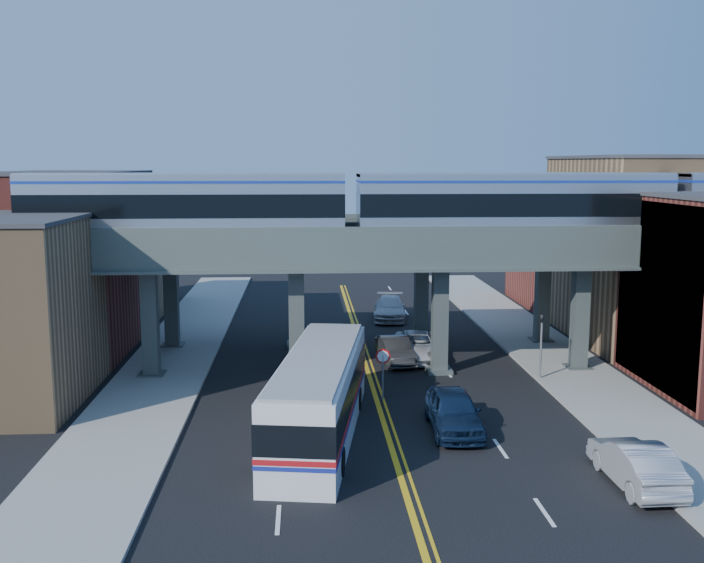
{
  "coord_description": "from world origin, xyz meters",
  "views": [
    {
      "loc": [
        -3.57,
        -34.61,
        11.73
      ],
      "look_at": [
        -0.99,
        7.01,
        5.4
      ],
      "focal_mm": 40.0,
      "sensor_mm": 36.0,
      "label": 1
    }
  ],
  "objects_px": {
    "transit_train": "(512,204)",
    "car_lane_d": "(390,308)",
    "car_lane_c": "(416,346)",
    "transit_bus": "(319,396)",
    "car_lane_b": "(396,350)",
    "traffic_signal": "(541,339)",
    "stop_sign": "(383,366)",
    "car_lane_a": "(454,411)",
    "car_parked_curb": "(636,463)"
  },
  "relations": [
    {
      "from": "transit_train",
      "to": "car_lane_d",
      "type": "distance_m",
      "value": 18.35
    },
    {
      "from": "car_lane_c",
      "to": "transit_bus",
      "type": "bearing_deg",
      "value": -108.26
    },
    {
      "from": "car_lane_b",
      "to": "car_lane_d",
      "type": "bearing_deg",
      "value": 78.91
    },
    {
      "from": "transit_train",
      "to": "car_lane_c",
      "type": "height_order",
      "value": "transit_train"
    },
    {
      "from": "transit_bus",
      "to": "car_lane_b",
      "type": "height_order",
      "value": "transit_bus"
    },
    {
      "from": "traffic_signal",
      "to": "car_lane_c",
      "type": "height_order",
      "value": "traffic_signal"
    },
    {
      "from": "stop_sign",
      "to": "car_lane_b",
      "type": "bearing_deg",
      "value": 78.37
    },
    {
      "from": "transit_train",
      "to": "car_lane_b",
      "type": "distance_m",
      "value": 10.9
    },
    {
      "from": "stop_sign",
      "to": "car_lane_d",
      "type": "xyz_separation_m",
      "value": [
        2.59,
        20.39,
        -0.92
      ]
    },
    {
      "from": "stop_sign",
      "to": "car_lane_c",
      "type": "bearing_deg",
      "value": 70.72
    },
    {
      "from": "stop_sign",
      "to": "car_lane_a",
      "type": "relative_size",
      "value": 0.49
    },
    {
      "from": "stop_sign",
      "to": "car_lane_c",
      "type": "distance_m",
      "value": 8.71
    },
    {
      "from": "transit_train",
      "to": "car_lane_d",
      "type": "height_order",
      "value": "transit_train"
    },
    {
      "from": "traffic_signal",
      "to": "transit_bus",
      "type": "distance_m",
      "value": 14.58
    },
    {
      "from": "car_lane_a",
      "to": "car_lane_d",
      "type": "distance_m",
      "value": 25.15
    },
    {
      "from": "transit_train",
      "to": "car_parked_curb",
      "type": "xyz_separation_m",
      "value": [
        0.58,
        -15.96,
        -8.64
      ]
    },
    {
      "from": "stop_sign",
      "to": "car_lane_a",
      "type": "distance_m",
      "value": 5.53
    },
    {
      "from": "traffic_signal",
      "to": "car_lane_a",
      "type": "bearing_deg",
      "value": -128.75
    },
    {
      "from": "transit_bus",
      "to": "car_lane_a",
      "type": "height_order",
      "value": "transit_bus"
    },
    {
      "from": "transit_train",
      "to": "traffic_signal",
      "type": "distance_m",
      "value": 7.57
    },
    {
      "from": "transit_train",
      "to": "car_lane_a",
      "type": "height_order",
      "value": "transit_train"
    },
    {
      "from": "traffic_signal",
      "to": "car_lane_c",
      "type": "relative_size",
      "value": 0.72
    },
    {
      "from": "car_lane_b",
      "to": "car_lane_c",
      "type": "relative_size",
      "value": 0.81
    },
    {
      "from": "car_lane_a",
      "to": "car_lane_d",
      "type": "xyz_separation_m",
      "value": [
        -0.07,
        25.15,
        -0.07
      ]
    },
    {
      "from": "stop_sign",
      "to": "car_lane_b",
      "type": "distance_m",
      "value": 7.51
    },
    {
      "from": "car_lane_c",
      "to": "car_parked_curb",
      "type": "relative_size",
      "value": 1.11
    },
    {
      "from": "car_lane_a",
      "to": "transit_train",
      "type": "bearing_deg",
      "value": 64.32
    },
    {
      "from": "traffic_signal",
      "to": "car_lane_d",
      "type": "distance_m",
      "value": 18.55
    },
    {
      "from": "transit_train",
      "to": "car_lane_b",
      "type": "xyz_separation_m",
      "value": [
        -6.12,
        2.29,
        -8.73
      ]
    },
    {
      "from": "car_lane_a",
      "to": "car_lane_c",
      "type": "height_order",
      "value": "car_lane_a"
    },
    {
      "from": "car_lane_c",
      "to": "car_lane_d",
      "type": "bearing_deg",
      "value": 97.89
    },
    {
      "from": "transit_bus",
      "to": "car_parked_curb",
      "type": "distance_m",
      "value": 12.95
    },
    {
      "from": "transit_train",
      "to": "car_lane_c",
      "type": "bearing_deg",
      "value": 146.29
    },
    {
      "from": "car_lane_d",
      "to": "stop_sign",
      "type": "bearing_deg",
      "value": -90.74
    },
    {
      "from": "car_lane_a",
      "to": "car_lane_c",
      "type": "relative_size",
      "value": 0.94
    },
    {
      "from": "car_lane_d",
      "to": "transit_train",
      "type": "bearing_deg",
      "value": -65.41
    },
    {
      "from": "car_lane_b",
      "to": "car_parked_curb",
      "type": "xyz_separation_m",
      "value": [
        6.7,
        -18.25,
        0.09
      ]
    },
    {
      "from": "car_lane_c",
      "to": "stop_sign",
      "type": "bearing_deg",
      "value": -102.63
    },
    {
      "from": "transit_train",
      "to": "car_parked_curb",
      "type": "distance_m",
      "value": 18.16
    },
    {
      "from": "car_lane_b",
      "to": "car_lane_d",
      "type": "xyz_separation_m",
      "value": [
        1.09,
        13.1,
        0.08
      ]
    },
    {
      "from": "car_lane_d",
      "to": "car_lane_a",
      "type": "bearing_deg",
      "value": -83.33
    },
    {
      "from": "transit_train",
      "to": "stop_sign",
      "type": "xyz_separation_m",
      "value": [
        -7.62,
        -5.0,
        -7.73
      ]
    },
    {
      "from": "car_lane_a",
      "to": "car_lane_d",
      "type": "height_order",
      "value": "car_lane_a"
    },
    {
      "from": "car_lane_d",
      "to": "traffic_signal",
      "type": "bearing_deg",
      "value": -63.56
    },
    {
      "from": "car_parked_curb",
      "to": "car_lane_d",
      "type": "bearing_deg",
      "value": -80.74
    },
    {
      "from": "transit_train",
      "to": "car_lane_b",
      "type": "relative_size",
      "value": 11.46
    },
    {
      "from": "transit_train",
      "to": "transit_bus",
      "type": "distance_m",
      "value": 16.68
    },
    {
      "from": "car_parked_curb",
      "to": "transit_train",
      "type": "bearing_deg",
      "value": -88.79
    },
    {
      "from": "traffic_signal",
      "to": "car_parked_curb",
      "type": "relative_size",
      "value": 0.8
    },
    {
      "from": "car_parked_curb",
      "to": "car_lane_a",
      "type": "bearing_deg",
      "value": -49.1
    }
  ]
}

